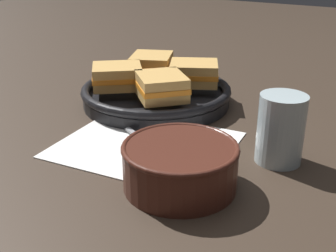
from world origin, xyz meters
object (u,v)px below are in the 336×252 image
object	(u,v)px
sandwich_near_left	(117,76)
drinking_glass	(281,129)
sandwich_far_left	(194,73)
skillet	(156,94)
spoon	(163,154)
soup_bowl	(180,163)
sandwich_near_right	(161,86)
sandwich_far_right	(152,65)

from	to	relation	value
sandwich_near_left	drinking_glass	size ratio (longest dim) A/B	1.24
drinking_glass	sandwich_far_left	bearing A→B (deg)	146.01
skillet	drinking_glass	world-z (taller)	drinking_glass
spoon	skillet	size ratio (longest dim) A/B	0.51
sandwich_far_left	drinking_glass	xyz separation A→B (m)	(0.25, -0.17, -0.01)
sandwich_near_left	drinking_glass	world-z (taller)	drinking_glass
soup_bowl	sandwich_near_left	world-z (taller)	sandwich_near_left
drinking_glass	skillet	bearing A→B (deg)	159.82
skillet	sandwich_far_left	bearing A→B (deg)	41.28
sandwich_near_right	drinking_glass	size ratio (longest dim) A/B	1.24
sandwich_near_left	sandwich_far_right	size ratio (longest dim) A/B	1.04
sandwich_far_left	drinking_glass	bearing A→B (deg)	-33.99
spoon	soup_bowl	bearing A→B (deg)	-16.70
spoon	skillet	world-z (taller)	skillet
sandwich_near_right	sandwich_far_left	xyz separation A→B (m)	(0.01, 0.11, 0.00)
spoon	sandwich_far_left	xyz separation A→B (m)	(-0.09, 0.26, 0.06)
sandwich_near_right	spoon	bearing A→B (deg)	-55.89
skillet	sandwich_near_left	world-z (taller)	sandwich_near_left
sandwich_far_right	soup_bowl	bearing A→B (deg)	-50.01
sandwich_near_left	drinking_glass	xyz separation A→B (m)	(0.37, -0.06, -0.01)
soup_bowl	sandwich_far_right	bearing A→B (deg)	129.99
sandwich_near_right	drinking_glass	distance (m)	0.26
sandwich_far_left	drinking_glass	world-z (taller)	drinking_glass
sandwich_near_right	drinking_glass	xyz separation A→B (m)	(0.25, -0.05, -0.01)
skillet	sandwich_near_left	bearing A→B (deg)	-138.72
sandwich_far_left	sandwich_far_right	distance (m)	0.11
sandwich_near_left	drinking_glass	distance (m)	0.37
skillet	sandwich_near_right	xyz separation A→B (m)	(0.05, -0.06, 0.04)
spoon	sandwich_near_right	distance (m)	0.18
spoon	sandwich_near_left	xyz separation A→B (m)	(-0.21, 0.15, 0.06)
spoon	sandwich_near_left	world-z (taller)	sandwich_near_left
sandwich_far_left	sandwich_far_right	xyz separation A→B (m)	(-0.11, 0.01, 0.00)
spoon	sandwich_near_right	world-z (taller)	sandwich_near_right
soup_bowl	sandwich_near_left	bearing A→B (deg)	143.14
drinking_glass	soup_bowl	bearing A→B (deg)	-121.31
skillet	sandwich_near_right	bearing A→B (deg)	-48.72
sandwich_near_right	drinking_glass	bearing A→B (deg)	-11.62
sandwich_near_left	sandwich_far_left	world-z (taller)	same
skillet	sandwich_far_left	xyz separation A→B (m)	(0.06, 0.05, 0.04)
sandwich_near_left	sandwich_near_right	xyz separation A→B (m)	(0.11, -0.01, 0.00)
skillet	sandwich_near_right	world-z (taller)	sandwich_near_right
spoon	drinking_glass	bearing A→B (deg)	54.20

